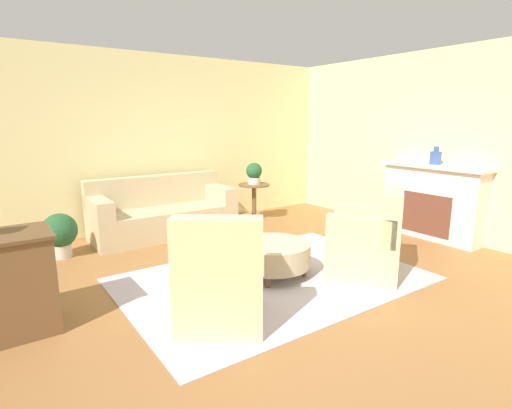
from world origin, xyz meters
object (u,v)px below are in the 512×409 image
(armchair_left, at_px, (221,281))
(potted_plant_on_side_table, at_px, (254,173))
(armchair_right, at_px, (369,242))
(ottoman_table, at_px, (273,254))
(couch, at_px, (163,214))
(vase_mantel_near, at_px, (436,157))
(potted_plant_floor, at_px, (60,233))
(side_table, at_px, (254,196))

(armchair_left, xyz_separation_m, potted_plant_on_side_table, (2.31, 2.83, 0.47))
(armchair_right, distance_m, ottoman_table, 1.11)
(ottoman_table, bearing_deg, couch, 99.16)
(couch, xyz_separation_m, armchair_right, (1.29, -2.96, 0.07))
(ottoman_table, xyz_separation_m, vase_mantel_near, (2.89, -0.14, 0.97))
(armchair_right, distance_m, potted_plant_on_side_table, 2.89)
(armchair_right, height_order, potted_plant_floor, armchair_right)
(side_table, bearing_deg, armchair_left, -129.18)
(armchair_left, height_order, potted_plant_floor, armchair_left)
(armchair_left, bearing_deg, vase_mantel_near, 6.88)
(armchair_right, distance_m, side_table, 2.85)
(vase_mantel_near, bearing_deg, side_table, 124.54)
(side_table, distance_m, potted_plant_on_side_table, 0.41)
(armchair_right, bearing_deg, couch, 113.54)
(vase_mantel_near, bearing_deg, potted_plant_floor, 155.04)
(side_table, bearing_deg, couch, 175.69)
(couch, relative_size, armchair_right, 2.06)
(vase_mantel_near, bearing_deg, potted_plant_on_side_table, 124.54)
(couch, xyz_separation_m, potted_plant_floor, (-1.51, -0.26, 0.00))
(side_table, relative_size, potted_plant_floor, 1.14)
(side_table, bearing_deg, vase_mantel_near, -55.46)
(armchair_left, xyz_separation_m, potted_plant_floor, (-0.85, 2.70, -0.06))
(couch, distance_m, ottoman_table, 2.37)
(armchair_left, bearing_deg, armchair_right, 0.00)
(potted_plant_on_side_table, bearing_deg, side_table, 0.00)
(vase_mantel_near, height_order, potted_plant_floor, vase_mantel_near)
(couch, relative_size, side_table, 3.26)
(armchair_left, relative_size, vase_mantel_near, 3.99)
(potted_plant_floor, bearing_deg, armchair_right, -43.93)
(couch, relative_size, armchair_left, 2.06)
(ottoman_table, distance_m, vase_mantel_near, 3.05)
(potted_plant_on_side_table, bearing_deg, ottoman_table, -119.75)
(couch, relative_size, potted_plant_on_side_table, 5.81)
(couch, xyz_separation_m, side_table, (1.64, -0.12, 0.13))
(ottoman_table, distance_m, side_table, 2.56)
(armchair_right, bearing_deg, potted_plant_on_side_table, 82.87)
(side_table, bearing_deg, armchair_right, -97.13)
(armchair_left, xyz_separation_m, armchair_right, (1.95, 0.00, 0.00))
(armchair_left, bearing_deg, potted_plant_floor, 107.42)
(potted_plant_on_side_table, bearing_deg, potted_plant_floor, -177.56)
(couch, distance_m, side_table, 1.65)
(ottoman_table, height_order, potted_plant_on_side_table, potted_plant_on_side_table)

